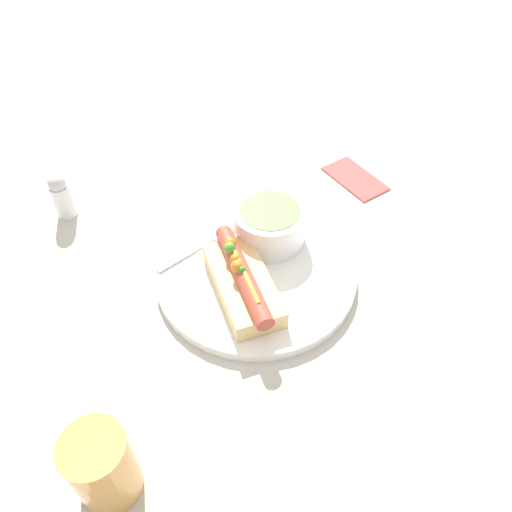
# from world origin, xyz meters

# --- Properties ---
(ground_plane) EXTENTS (4.00, 4.00, 0.00)m
(ground_plane) POSITION_xyz_m (0.00, 0.00, 0.00)
(ground_plane) COLOR #BCB7AD
(dinner_plate) EXTENTS (0.27, 0.27, 0.02)m
(dinner_plate) POSITION_xyz_m (0.00, 0.00, 0.01)
(dinner_plate) COLOR white
(dinner_plate) RESTS_ON ground_plane
(hot_dog) EXTENTS (0.16, 0.11, 0.05)m
(hot_dog) POSITION_xyz_m (0.02, -0.04, 0.04)
(hot_dog) COLOR #E5C17F
(hot_dog) RESTS_ON dinner_plate
(soup_bowl) EXTENTS (0.10, 0.10, 0.05)m
(soup_bowl) POSITION_xyz_m (-0.03, 0.05, 0.05)
(soup_bowl) COLOR white
(soup_bowl) RESTS_ON dinner_plate
(spoon) EXTENTS (0.02, 0.14, 0.01)m
(spoon) POSITION_xyz_m (-0.08, -0.00, 0.02)
(spoon) COLOR #B7B7BC
(spoon) RESTS_ON dinner_plate
(drinking_glass) EXTENTS (0.06, 0.06, 0.09)m
(drinking_glass) POSITION_xyz_m (0.11, -0.29, 0.05)
(drinking_glass) COLOR #D8994C
(drinking_glass) RESTS_ON ground_plane
(napkin) EXTENTS (0.11, 0.07, 0.01)m
(napkin) POSITION_xyz_m (-0.05, 0.26, 0.00)
(napkin) COLOR #E04C47
(napkin) RESTS_ON ground_plane
(salt_shaker) EXTENTS (0.03, 0.03, 0.07)m
(salt_shaker) POSITION_xyz_m (-0.29, -0.14, 0.04)
(salt_shaker) COLOR silver
(salt_shaker) RESTS_ON ground_plane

